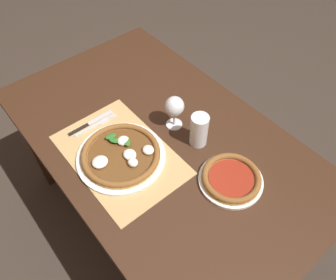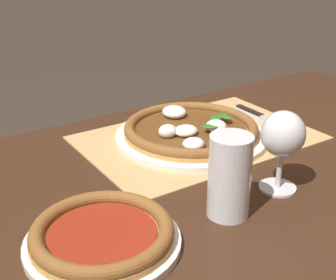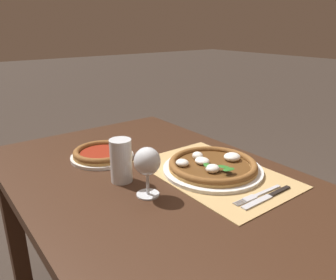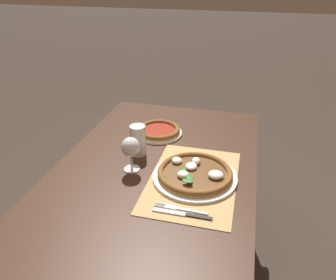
{
  "view_description": "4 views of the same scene",
  "coord_description": "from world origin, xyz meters",
  "px_view_note": "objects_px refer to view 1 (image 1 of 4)",
  "views": [
    {
      "loc": [
        0.69,
        -0.53,
        1.79
      ],
      "look_at": [
        0.09,
        -0.03,
        0.83
      ],
      "focal_mm": 35.0,
      "sensor_mm": 36.0,
      "label": 1
    },
    {
      "loc": [
        0.58,
        0.62,
        1.18
      ],
      "look_at": [
        0.09,
        -0.13,
        0.78
      ],
      "focal_mm": 50.0,
      "sensor_mm": 36.0,
      "label": 2
    },
    {
      "loc": [
        -0.76,
        0.58,
        1.23
      ],
      "look_at": [
        0.17,
        -0.12,
        0.82
      ],
      "focal_mm": 35.0,
      "sensor_mm": 36.0,
      "label": 3
    },
    {
      "loc": [
        -1.13,
        -0.35,
        1.52
      ],
      "look_at": [
        0.19,
        -0.02,
        0.8
      ],
      "focal_mm": 35.0,
      "sensor_mm": 36.0,
      "label": 4
    }
  ],
  "objects_px": {
    "wine_glass": "(174,107)",
    "fork": "(96,125)",
    "pizza_near": "(121,155)",
    "pint_glass": "(199,131)",
    "knife": "(91,123)",
    "pizza_far": "(231,178)"
  },
  "relations": [
    {
      "from": "wine_glass",
      "to": "fork",
      "type": "xyz_separation_m",
      "value": [
        -0.21,
        -0.26,
        -0.1
      ]
    },
    {
      "from": "wine_glass",
      "to": "pizza_near",
      "type": "bearing_deg",
      "value": -89.51
    },
    {
      "from": "pint_glass",
      "to": "knife",
      "type": "height_order",
      "value": "pint_glass"
    },
    {
      "from": "pizza_near",
      "to": "fork",
      "type": "bearing_deg",
      "value": 175.96
    },
    {
      "from": "pint_glass",
      "to": "fork",
      "type": "distance_m",
      "value": 0.44
    },
    {
      "from": "pizza_far",
      "to": "knife",
      "type": "relative_size",
      "value": 1.13
    },
    {
      "from": "pizza_near",
      "to": "knife",
      "type": "xyz_separation_m",
      "value": [
        -0.24,
        0.0,
        -0.02
      ]
    },
    {
      "from": "fork",
      "to": "pizza_far",
      "type": "bearing_deg",
      "value": 23.04
    },
    {
      "from": "pizza_far",
      "to": "pint_glass",
      "type": "xyz_separation_m",
      "value": [
        -0.22,
        0.04,
        0.05
      ]
    },
    {
      "from": "wine_glass",
      "to": "pint_glass",
      "type": "bearing_deg",
      "value": 6.04
    },
    {
      "from": "fork",
      "to": "pint_glass",
      "type": "bearing_deg",
      "value": 38.76
    },
    {
      "from": "fork",
      "to": "knife",
      "type": "distance_m",
      "value": 0.03
    },
    {
      "from": "pint_glass",
      "to": "knife",
      "type": "bearing_deg",
      "value": -142.14
    },
    {
      "from": "pint_glass",
      "to": "knife",
      "type": "distance_m",
      "value": 0.47
    },
    {
      "from": "pizza_far",
      "to": "pint_glass",
      "type": "height_order",
      "value": "pint_glass"
    },
    {
      "from": "pint_glass",
      "to": "fork",
      "type": "relative_size",
      "value": 0.72
    },
    {
      "from": "wine_glass",
      "to": "knife",
      "type": "xyz_separation_m",
      "value": [
        -0.23,
        -0.27,
        -0.1
      ]
    },
    {
      "from": "pint_glass",
      "to": "wine_glass",
      "type": "bearing_deg",
      "value": -173.96
    },
    {
      "from": "knife",
      "to": "wine_glass",
      "type": "bearing_deg",
      "value": 49.27
    },
    {
      "from": "pizza_far",
      "to": "wine_glass",
      "type": "height_order",
      "value": "wine_glass"
    },
    {
      "from": "pint_glass",
      "to": "pizza_near",
      "type": "bearing_deg",
      "value": -114.43
    },
    {
      "from": "pizza_near",
      "to": "knife",
      "type": "height_order",
      "value": "pizza_near"
    }
  ]
}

